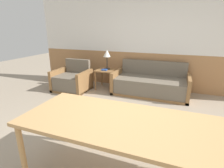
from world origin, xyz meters
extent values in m
plane|color=gray|center=(0.00, 0.00, 0.00)|extent=(16.00, 16.00, 0.00)
cube|color=#AD7A4C|center=(0.00, 2.63, 0.50)|extent=(7.20, 0.06, 1.01)
cube|color=white|center=(0.00, 2.63, 1.85)|extent=(7.20, 0.06, 1.69)
cube|color=olive|center=(0.00, 2.09, 0.03)|extent=(1.90, 0.87, 0.06)
cube|color=#6B6051|center=(0.00, 2.07, 0.25)|extent=(1.74, 0.79, 0.37)
cube|color=#6B6051|center=(0.00, 2.48, 0.63)|extent=(1.74, 0.10, 0.39)
cube|color=olive|center=(-0.91, 2.09, 0.29)|extent=(0.08, 0.87, 0.57)
cube|color=olive|center=(0.91, 2.09, 0.29)|extent=(0.08, 0.87, 0.57)
cube|color=olive|center=(-2.09, 1.65, 0.03)|extent=(0.92, 0.81, 0.06)
cube|color=#6B6051|center=(-2.09, 1.63, 0.25)|extent=(0.76, 0.73, 0.37)
cube|color=#6B6051|center=(-2.09, 2.00, 0.63)|extent=(0.76, 0.10, 0.39)
cube|color=olive|center=(-2.52, 1.65, 0.29)|extent=(0.08, 0.81, 0.57)
cube|color=olive|center=(-1.67, 1.65, 0.29)|extent=(0.08, 0.81, 0.57)
cube|color=olive|center=(-1.26, 2.10, 0.54)|extent=(0.50, 0.50, 0.03)
cylinder|color=olive|center=(-1.48, 1.88, 0.26)|extent=(0.04, 0.04, 0.53)
cylinder|color=olive|center=(-1.04, 1.88, 0.26)|extent=(0.04, 0.04, 0.53)
cylinder|color=olive|center=(-1.48, 2.32, 0.26)|extent=(0.04, 0.04, 0.53)
cylinder|color=olive|center=(-1.04, 2.32, 0.26)|extent=(0.04, 0.04, 0.53)
cylinder|color=#262628|center=(-1.25, 2.19, 0.57)|extent=(0.17, 0.17, 0.02)
cylinder|color=#262628|center=(-1.25, 2.19, 0.74)|extent=(0.02, 0.02, 0.33)
cone|color=silver|center=(-1.25, 2.19, 1.00)|extent=(0.21, 0.21, 0.19)
cube|color=#234799|center=(-1.26, 2.02, 0.57)|extent=(0.16, 0.13, 0.03)
cube|color=tan|center=(0.14, -0.78, 0.75)|extent=(2.12, 0.91, 0.04)
cylinder|color=tan|center=(-0.86, -1.18, 0.37)|extent=(0.06, 0.06, 0.73)
cylinder|color=tan|center=(-0.86, -0.38, 0.37)|extent=(0.06, 0.06, 0.73)
cylinder|color=tan|center=(1.13, -0.38, 0.37)|extent=(0.06, 0.06, 0.73)
camera|label=1|loc=(0.61, -2.30, 1.67)|focal=28.00mm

